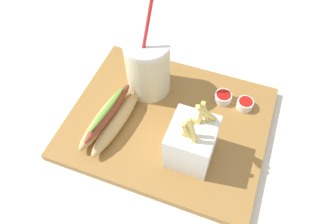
% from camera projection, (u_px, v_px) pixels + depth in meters
% --- Properties ---
extents(ground_plane, '(2.40, 2.40, 0.02)m').
position_uv_depth(ground_plane, '(168.00, 127.00, 0.72)').
color(ground_plane, silver).
extents(food_tray, '(0.42, 0.34, 0.02)m').
position_uv_depth(food_tray, '(168.00, 123.00, 0.70)').
color(food_tray, olive).
rests_on(food_tray, ground_plane).
extents(soda_cup, '(0.10, 0.10, 0.24)m').
position_uv_depth(soda_cup, '(148.00, 66.00, 0.69)').
color(soda_cup, beige).
rests_on(soda_cup, food_tray).
extents(fries_basket, '(0.08, 0.09, 0.17)m').
position_uv_depth(fries_basket, '(192.00, 142.00, 0.60)').
color(fries_basket, white).
rests_on(fries_basket, food_tray).
extents(hot_dog_1, '(0.08, 0.18, 0.06)m').
position_uv_depth(hot_dog_1, '(110.00, 118.00, 0.67)').
color(hot_dog_1, tan).
rests_on(hot_dog_1, food_tray).
extents(ketchup_cup_1, '(0.04, 0.04, 0.02)m').
position_uv_depth(ketchup_cup_1, '(223.00, 97.00, 0.72)').
color(ketchup_cup_1, white).
rests_on(ketchup_cup_1, food_tray).
extents(ketchup_cup_2, '(0.04, 0.04, 0.02)m').
position_uv_depth(ketchup_cup_2, '(245.00, 104.00, 0.70)').
color(ketchup_cup_2, white).
rests_on(ketchup_cup_2, food_tray).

